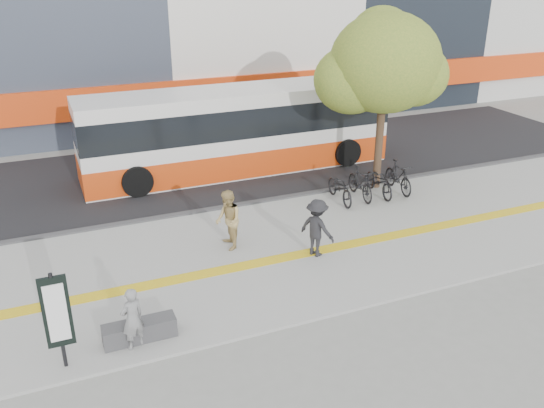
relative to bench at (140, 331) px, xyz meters
name	(u,v)px	position (x,y,z in m)	size (l,w,h in m)	color
ground	(234,291)	(2.60, 1.20, -0.30)	(120.00, 120.00, 0.00)	gray
sidewalk	(216,263)	(2.60, 2.70, -0.27)	(40.00, 7.00, 0.08)	gray
tactile_strip	(221,270)	(2.60, 2.20, -0.22)	(40.00, 0.45, 0.01)	gold
street	(158,176)	(2.60, 10.20, -0.28)	(40.00, 8.00, 0.06)	black
curb	(184,215)	(2.60, 6.20, -0.23)	(40.00, 0.25, 0.14)	#3A3A3D
bench	(140,331)	(0.00, 0.00, 0.00)	(1.60, 0.45, 0.45)	#3A3A3D
signboard	(57,313)	(-1.60, -0.31, 1.06)	(0.55, 0.10, 2.20)	black
street_tree	(383,65)	(9.78, 6.02, 4.21)	(4.40, 3.80, 6.31)	#3B261A
bus	(238,133)	(5.76, 9.70, 1.27)	(12.12, 2.87, 3.23)	silver
bicycle_row	(369,182)	(9.05, 5.20, 0.30)	(3.13, 1.97, 1.12)	black
seated_woman	(132,319)	(-0.15, -0.22, 0.50)	(0.53, 0.35, 1.46)	black
pedestrian_tan	(228,220)	(3.22, 3.39, 0.66)	(0.86, 0.67, 1.76)	tan
pedestrian_dark	(317,228)	(5.38, 2.03, 0.62)	(1.09, 0.63, 1.69)	black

